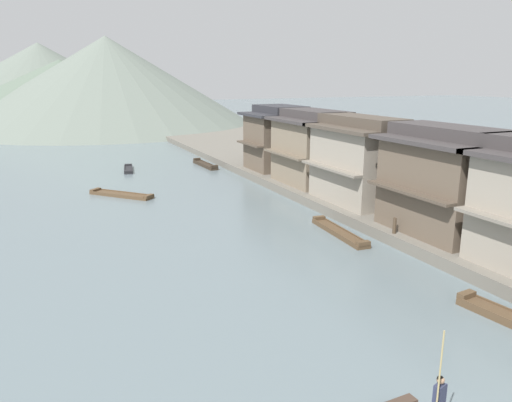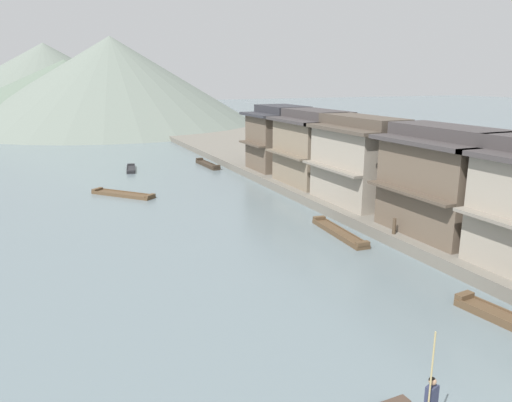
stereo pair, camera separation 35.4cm
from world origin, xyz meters
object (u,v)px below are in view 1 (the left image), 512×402
boatman_person (439,397)px  house_waterfront_far (314,148)px  house_waterfront_narrow (359,160)px  boat_midriver_drifting (205,165)px  house_waterfront_tall (445,181)px  boat_moored_far (339,232)px  boat_moored_second (128,169)px  house_waterfront_end (280,138)px  mooring_post_dock_mid (394,226)px  boat_moored_nearest (121,195)px

boatman_person → house_waterfront_far: 30.25m
boatman_person → house_waterfront_narrow: 23.86m
boat_midriver_drifting → house_waterfront_far: (4.83, -14.81, 3.51)m
house_waterfront_tall → boat_midriver_drifting: bearing=98.8°
boat_moored_far → boat_midriver_drifting: boat_midriver_drifting is taller
boat_moored_second → boat_midriver_drifting: bearing=-6.3°
boatman_person → house_waterfront_tall: bearing=45.6°
house_waterfront_end → mooring_post_dock_mid: bearing=-98.8°
boatman_person → boat_moored_nearest: size_ratio=0.60×
boat_midriver_drifting → house_waterfront_tall: size_ratio=0.76×
boat_moored_far → house_waterfront_narrow: 7.17m
boatman_person → boat_midriver_drifting: boatman_person is taller
boat_moored_second → boat_midriver_drifting: 8.16m
house_waterfront_narrow → boatman_person: bearing=-120.5°
house_waterfront_narrow → house_waterfront_end: bearing=87.1°
house_waterfront_far → mooring_post_dock_mid: house_waterfront_far is taller
boat_moored_second → boat_moored_far: bearing=-73.3°
boatman_person → house_waterfront_far: bearing=65.6°
boat_moored_far → mooring_post_dock_mid: (1.85, -2.84, 1.00)m
house_waterfront_far → house_waterfront_end: (0.31, 7.07, 0.01)m
house_waterfront_narrow → house_waterfront_end: (0.71, 14.07, 0.01)m
boat_midriver_drifting → house_waterfront_narrow: bearing=-78.5°
house_waterfront_narrow → house_waterfront_far: 7.02m
boat_moored_nearest → house_waterfront_far: size_ratio=0.70×
house_waterfront_far → house_waterfront_tall: bearing=-90.8°
house_waterfront_end → house_waterfront_narrow: bearing=-92.9°
boatman_person → boat_moored_nearest: bearing=95.4°
boatman_person → house_waterfront_narrow: bearing=59.5°
house_waterfront_far → house_waterfront_narrow: bearing=-93.3°
boatman_person → house_waterfront_tall: (12.26, 12.50, 2.25)m
house_waterfront_narrow → mooring_post_dock_mid: (-2.58, -7.22, -2.53)m
mooring_post_dock_mid → boat_midriver_drifting: bearing=93.6°
boat_moored_nearest → house_waterfront_far: 16.48m
boat_moored_far → house_waterfront_far: bearing=67.0°
boatman_person → boat_moored_far: size_ratio=0.52×
boat_midriver_drifting → house_waterfront_narrow: house_waterfront_narrow is taller
boat_moored_far → house_waterfront_narrow: bearing=44.7°
house_waterfront_narrow → house_waterfront_end: 14.09m
boat_moored_second → house_waterfront_end: (13.25, -8.64, 3.57)m
boatman_person → house_waterfront_end: (12.78, 34.54, 2.26)m
boat_moored_second → house_waterfront_far: 20.66m
boat_moored_far → mooring_post_dock_mid: bearing=-56.9°
boat_moored_far → house_waterfront_narrow: size_ratio=0.77×
boatman_person → house_waterfront_end: 36.89m
boat_moored_far → boat_moored_nearest: bearing=123.9°
boat_moored_far → house_waterfront_far: size_ratio=0.82×
house_waterfront_end → mooring_post_dock_mid: size_ratio=7.33×
house_waterfront_tall → house_waterfront_far: bearing=89.2°
boat_moored_nearest → boat_moored_second: size_ratio=1.15×
boat_moored_nearest → mooring_post_dock_mid: mooring_post_dock_mid is taller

